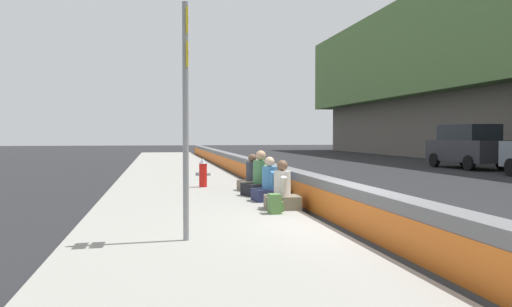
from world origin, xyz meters
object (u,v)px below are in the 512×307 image
fire_hydrant (203,172)px  backpack (275,204)px  seated_person_foreground (282,194)px  seated_person_far (252,179)px  seated_person_middle (270,187)px  parked_car_fourth (467,146)px  seated_person_rear (261,181)px  route_sign_post (186,104)px

fire_hydrant → backpack: fire_hydrant is taller
seated_person_foreground → backpack: 0.72m
fire_hydrant → backpack: (-5.70, -0.98, -0.25)m
fire_hydrant → seated_person_foreground: (-5.07, -1.28, -0.12)m
seated_person_foreground → backpack: size_ratio=2.65×
seated_person_far → seated_person_middle: bearing=179.6°
backpack → parked_car_fourth: 19.45m
seated_person_far → parked_car_fourth: 16.21m
seated_person_foreground → seated_person_middle: (1.40, -0.02, 0.00)m
backpack → seated_person_rear: bearing=-6.0°
seated_person_foreground → backpack: seated_person_foreground is taller
fire_hydrant → seated_person_foreground: seated_person_foreground is taller
backpack → seated_person_far: bearing=-4.4°
seated_person_middle → backpack: (-2.04, 0.33, -0.14)m
backpack → fire_hydrant: bearing=9.7°
seated_person_far → fire_hydrant: bearing=47.5°
fire_hydrant → seated_person_foreground: size_ratio=0.83×
seated_person_foreground → route_sign_post: bearing=143.6°
fire_hydrant → seated_person_foreground: bearing=-165.8°
seated_person_rear → backpack: seated_person_rear is taller
fire_hydrant → seated_person_far: 1.79m
fire_hydrant → seated_person_far: bearing=-132.5°
seated_person_middle → backpack: seated_person_middle is taller
seated_person_far → backpack: (-4.49, 0.34, -0.14)m
backpack → seated_person_middle: bearing=-9.1°
fire_hydrant → seated_person_foreground: 5.23m
route_sign_post → fire_hydrant: size_ratio=4.09×
seated_person_middle → seated_person_rear: bearing=-0.5°
fire_hydrant → seated_person_rear: seated_person_rear is taller
seated_person_middle → seated_person_far: bearing=-0.4°
parked_car_fourth → seated_person_middle: bearing=132.7°
seated_person_middle → parked_car_fourth: (12.05, -13.06, 0.71)m
seated_person_rear → backpack: 3.20m
seated_person_far → backpack: bearing=175.6°
seated_person_rear → seated_person_far: seated_person_rear is taller
route_sign_post → backpack: bearing=-38.8°
fire_hydrant → seated_person_middle: size_ratio=0.82×
seated_person_foreground → parked_car_fourth: parked_car_fourth is taller
fire_hydrant → seated_person_far: size_ratio=0.83×
seated_person_rear → seated_person_far: 1.32m
seated_person_rear → seated_person_far: (1.32, -0.01, -0.04)m
fire_hydrant → seated_person_far: seated_person_far is taller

